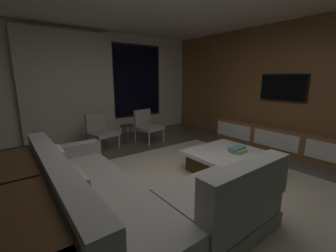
{
  "coord_description": "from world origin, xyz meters",
  "views": [
    {
      "loc": [
        -1.87,
        -2.04,
        1.56
      ],
      "look_at": [
        0.66,
        1.29,
        0.63
      ],
      "focal_mm": 23.46,
      "sensor_mm": 36.0,
      "label": 1
    }
  ],
  "objects": [
    {
      "name": "back_wall_with_window",
      "position": [
        -0.06,
        3.62,
        1.34
      ],
      "size": [
        6.6,
        0.3,
        2.7
      ],
      "color": "silver",
      "rests_on": "floor"
    },
    {
      "name": "console_table_behind_couch",
      "position": [
        -1.87,
        0.01,
        0.41
      ],
      "size": [
        0.4,
        2.1,
        0.74
      ],
      "color": "#3F2814",
      "rests_on": "floor"
    },
    {
      "name": "accent_chair_near_window",
      "position": [
        0.89,
        2.46,
        0.43
      ],
      "size": [
        0.64,
        0.65,
        0.78
      ],
      "color": "#B2ADA0",
      "rests_on": "floor"
    },
    {
      "name": "floor",
      "position": [
        0.0,
        0.0,
        0.0
      ],
      "size": [
        9.2,
        9.2,
        0.0
      ],
      "primitive_type": "plane",
      "color": "#564C44"
    },
    {
      "name": "media_wall",
      "position": [
        3.06,
        0.0,
        1.35
      ],
      "size": [
        0.12,
        7.8,
        2.7
      ],
      "color": "brown",
      "rests_on": "floor"
    },
    {
      "name": "area_rug",
      "position": [
        0.35,
        -0.1,
        0.01
      ],
      "size": [
        3.2,
        3.8,
        0.01
      ],
      "primitive_type": "cube",
      "color": "beige",
      "rests_on": "floor"
    },
    {
      "name": "mounted_tv",
      "position": [
        2.95,
        0.25,
        1.35
      ],
      "size": [
        0.05,
        0.97,
        0.56
      ],
      "color": "black"
    },
    {
      "name": "sectional_couch",
      "position": [
        -0.96,
        -0.12,
        0.29
      ],
      "size": [
        1.98,
        2.5,
        0.82
      ],
      "color": "gray",
      "rests_on": "floor"
    },
    {
      "name": "side_stool",
      "position": [
        0.4,
        2.56,
        0.37
      ],
      "size": [
        0.32,
        0.32,
        0.46
      ],
      "color": "#333338",
      "rests_on": "floor"
    },
    {
      "name": "book_stack_on_coffee_table",
      "position": [
        1.1,
        -0.01,
        0.4
      ],
      "size": [
        0.3,
        0.24,
        0.09
      ],
      "color": "#99D766",
      "rests_on": "coffee_table"
    },
    {
      "name": "accent_chair_by_curtain",
      "position": [
        -0.22,
        2.6,
        0.43
      ],
      "size": [
        0.65,
        0.67,
        0.78
      ],
      "color": "#B2ADA0",
      "rests_on": "floor"
    },
    {
      "name": "media_console",
      "position": [
        2.77,
        0.05,
        0.25
      ],
      "size": [
        0.46,
        3.1,
        0.52
      ],
      "color": "brown",
      "rests_on": "floor"
    },
    {
      "name": "coffee_table",
      "position": [
        0.99,
        0.07,
        0.19
      ],
      "size": [
        1.16,
        1.16,
        0.36
      ],
      "color": "#3F2814",
      "rests_on": "floor"
    }
  ]
}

